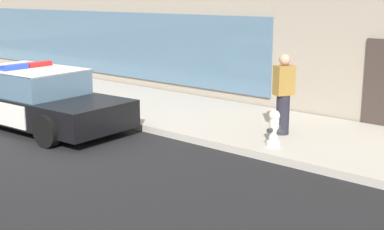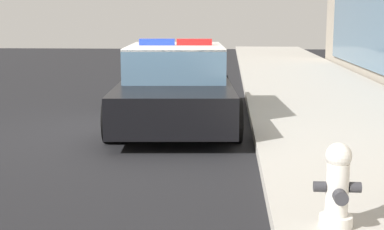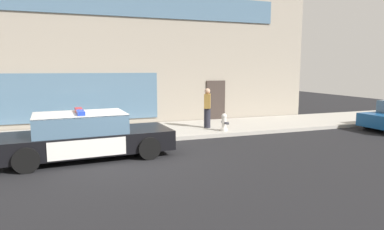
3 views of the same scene
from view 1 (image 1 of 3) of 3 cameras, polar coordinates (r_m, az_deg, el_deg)
The scene contains 5 objects.
ground at distance 11.77m, azimuth -15.75°, elevation -2.66°, with size 48.00×48.00×0.00m, color black.
sidewalk at distance 14.03m, azimuth -3.02°, elevation 0.61°, with size 48.00×3.57×0.15m, color #B2ADA3.
police_cruiser at distance 12.96m, azimuth -16.83°, elevation 1.77°, with size 5.12×2.35×1.49m.
fire_hydrant at distance 10.40m, azimuth 8.87°, elevation -1.49°, with size 0.34×0.39×0.73m.
pedestrian_on_sidewalk at distance 11.25m, azimuth 9.86°, elevation 2.23°, with size 0.41×0.47×1.71m.
Camera 1 is at (9.60, -6.08, 3.06)m, focal length 49.34 mm.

